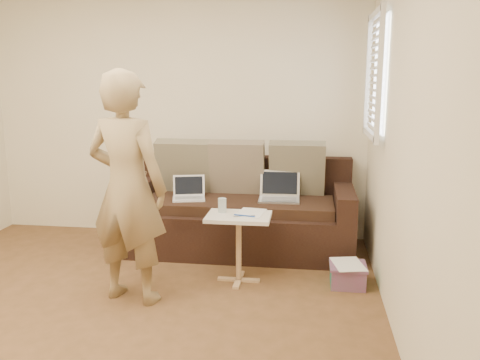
{
  "coord_description": "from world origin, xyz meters",
  "views": [
    {
      "loc": [
        1.41,
        -3.01,
        1.69
      ],
      "look_at": [
        0.8,
        1.4,
        0.78
      ],
      "focal_mm": 37.94,
      "sensor_mm": 36.0,
      "label": 1
    }
  ],
  "objects_px": {
    "sofa": "(239,208)",
    "person": "(127,188)",
    "drinking_glass": "(222,205)",
    "striped_box": "(348,275)",
    "side_table": "(239,248)",
    "laptop_white": "(189,200)",
    "laptop_silver": "(279,201)"
  },
  "relations": [
    {
      "from": "sofa",
      "to": "person",
      "type": "height_order",
      "value": "person"
    },
    {
      "from": "sofa",
      "to": "person",
      "type": "bearing_deg",
      "value": -118.03
    },
    {
      "from": "drinking_glass",
      "to": "striped_box",
      "type": "distance_m",
      "value": 1.18
    },
    {
      "from": "striped_box",
      "to": "side_table",
      "type": "bearing_deg",
      "value": -178.05
    },
    {
      "from": "sofa",
      "to": "drinking_glass",
      "type": "height_order",
      "value": "sofa"
    },
    {
      "from": "drinking_glass",
      "to": "striped_box",
      "type": "height_order",
      "value": "drinking_glass"
    },
    {
      "from": "striped_box",
      "to": "sofa",
      "type": "bearing_deg",
      "value": 142.36
    },
    {
      "from": "sofa",
      "to": "side_table",
      "type": "xyz_separation_m",
      "value": [
        0.11,
        -0.81,
        -0.14
      ]
    },
    {
      "from": "laptop_white",
      "to": "person",
      "type": "relative_size",
      "value": 0.18
    },
    {
      "from": "sofa",
      "to": "striped_box",
      "type": "xyz_separation_m",
      "value": [
        1.01,
        -0.78,
        -0.33
      ]
    },
    {
      "from": "sofa",
      "to": "side_table",
      "type": "distance_m",
      "value": 0.83
    },
    {
      "from": "sofa",
      "to": "laptop_silver",
      "type": "relative_size",
      "value": 5.65
    },
    {
      "from": "laptop_silver",
      "to": "striped_box",
      "type": "relative_size",
      "value": 1.31
    },
    {
      "from": "sofa",
      "to": "laptop_white",
      "type": "distance_m",
      "value": 0.5
    },
    {
      "from": "laptop_silver",
      "to": "side_table",
      "type": "height_order",
      "value": "laptop_silver"
    },
    {
      "from": "laptop_silver",
      "to": "side_table",
      "type": "distance_m",
      "value": 0.84
    },
    {
      "from": "side_table",
      "to": "drinking_glass",
      "type": "distance_m",
      "value": 0.38
    },
    {
      "from": "laptop_white",
      "to": "side_table",
      "type": "height_order",
      "value": "laptop_white"
    },
    {
      "from": "person",
      "to": "side_table",
      "type": "relative_size",
      "value": 3.04
    },
    {
      "from": "person",
      "to": "striped_box",
      "type": "xyz_separation_m",
      "value": [
        1.68,
        0.48,
        -0.78
      ]
    },
    {
      "from": "side_table",
      "to": "drinking_glass",
      "type": "height_order",
      "value": "drinking_glass"
    },
    {
      "from": "laptop_silver",
      "to": "side_table",
      "type": "xyz_separation_m",
      "value": [
        -0.28,
        -0.76,
        -0.23
      ]
    },
    {
      "from": "sofa",
      "to": "drinking_glass",
      "type": "relative_size",
      "value": 18.33
    },
    {
      "from": "person",
      "to": "drinking_glass",
      "type": "xyz_separation_m",
      "value": [
        0.63,
        0.51,
        -0.24
      ]
    },
    {
      "from": "sofa",
      "to": "side_table",
      "type": "relative_size",
      "value": 3.81
    },
    {
      "from": "sofa",
      "to": "side_table",
      "type": "bearing_deg",
      "value": -82.44
    },
    {
      "from": "side_table",
      "to": "laptop_silver",
      "type": "bearing_deg",
      "value": 69.55
    },
    {
      "from": "laptop_silver",
      "to": "person",
      "type": "bearing_deg",
      "value": -132.92
    },
    {
      "from": "side_table",
      "to": "person",
      "type": "bearing_deg",
      "value": -150.09
    },
    {
      "from": "laptop_silver",
      "to": "drinking_glass",
      "type": "height_order",
      "value": "drinking_glass"
    },
    {
      "from": "laptop_silver",
      "to": "laptop_white",
      "type": "distance_m",
      "value": 0.87
    },
    {
      "from": "laptop_white",
      "to": "striped_box",
      "type": "bearing_deg",
      "value": -37.48
    }
  ]
}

